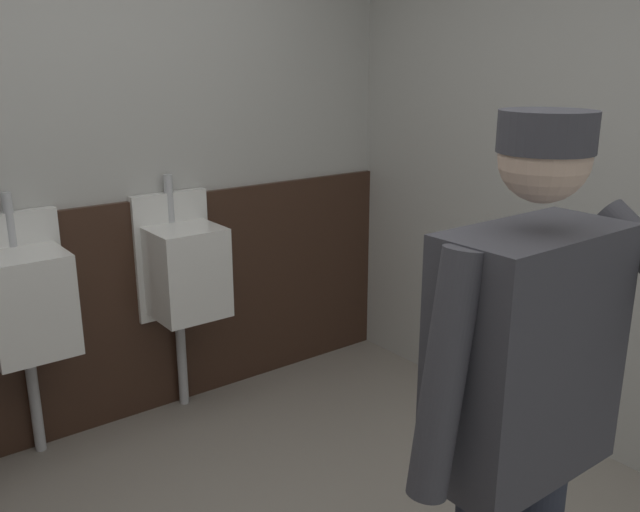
{
  "coord_description": "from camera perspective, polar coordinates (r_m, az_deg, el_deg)",
  "views": [
    {
      "loc": [
        -0.96,
        -1.51,
        1.79
      ],
      "look_at": [
        0.15,
        -0.05,
        1.25
      ],
      "focal_mm": 37.86,
      "sensor_mm": 36.0,
      "label": 1
    }
  ],
  "objects": [
    {
      "name": "urinal_middle",
      "position": [
        3.2,
        -23.56,
        -3.53
      ],
      "size": [
        0.4,
        0.34,
        1.24
      ],
      "color": "white",
      "rests_on": "ground_plane"
    },
    {
      "name": "person",
      "position": [
        1.73,
        16.88,
        -12.02
      ],
      "size": [
        0.69,
        0.6,
        1.69
      ],
      "color": "#2D3342",
      "rests_on": "ground_plane"
    },
    {
      "name": "wall_back",
      "position": [
        3.36,
        -20.47,
        7.52
      ],
      "size": [
        4.17,
        0.12,
        2.67
      ],
      "primitive_type": "cube",
      "color": "#B2B2AD",
      "rests_on": "ground_plane"
    },
    {
      "name": "wall_right",
      "position": [
        3.22,
        24.3,
        6.77
      ],
      "size": [
        0.12,
        3.82,
        2.67
      ],
      "primitive_type": "cube",
      "color": "#B2B2AD",
      "rests_on": "ground_plane"
    },
    {
      "name": "urinal_right",
      "position": [
        3.43,
        -11.44,
        -1.16
      ],
      "size": [
        0.4,
        0.34,
        1.24
      ],
      "color": "white",
      "rests_on": "ground_plane"
    },
    {
      "name": "wainscot_band_back",
      "position": [
        3.48,
        -18.84,
        -5.24
      ],
      "size": [
        3.57,
        0.03,
        1.13
      ],
      "primitive_type": "cube",
      "color": "#382319",
      "rests_on": "ground_plane"
    }
  ]
}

